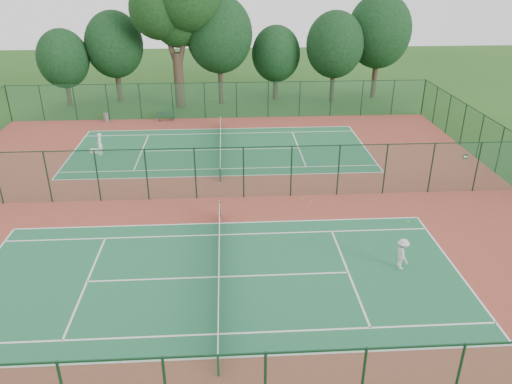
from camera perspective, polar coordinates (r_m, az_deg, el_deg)
ground at (r=32.68m, az=-4.09°, el=-0.64°), size 120.00×120.00×0.00m
red_pad at (r=32.68m, az=-4.09°, el=-0.63°), size 40.00×36.00×0.01m
court_near at (r=24.88m, az=-4.18°, el=-9.66°), size 23.77×10.97×0.01m
court_far at (r=40.97m, az=-4.04°, el=4.86°), size 23.77×10.97×0.01m
fence_north at (r=49.04m, az=-4.07°, el=10.42°), size 40.00×0.09×3.50m
fence_divider at (r=31.95m, az=-4.19°, el=2.20°), size 40.00×0.09×3.50m
tennis_net_near at (r=24.58m, az=-4.22°, el=-8.65°), size 0.10×12.90×0.97m
tennis_net_far at (r=40.79m, az=-4.06°, el=5.56°), size 0.10×12.90×0.97m
player_near at (r=26.06m, az=16.37°, el=-6.80°), size 0.71×1.12×1.65m
player_far at (r=41.32m, az=-17.43°, el=5.24°), size 0.44×0.66×1.78m
trash_bin at (r=50.03m, az=-16.75°, el=8.14°), size 0.59×0.59×0.85m
bench at (r=49.10m, az=-10.26°, el=8.58°), size 1.61×0.73×0.95m
kit_bag at (r=42.09m, az=-17.86°, el=4.46°), size 0.92×0.56×0.32m
stray_ball_a at (r=32.26m, az=6.36°, el=-1.01°), size 0.07×0.07×0.07m
stray_ball_b at (r=32.58m, az=5.34°, el=-0.69°), size 0.07×0.07×0.07m
stray_ball_c at (r=32.18m, az=-4.24°, el=-0.99°), size 0.07×0.07×0.07m
big_tree at (r=52.33m, az=-9.19°, el=20.03°), size 8.98×6.58×13.80m
evergreen_row at (r=55.52m, az=-3.46°, el=10.32°), size 39.00×5.00×12.00m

